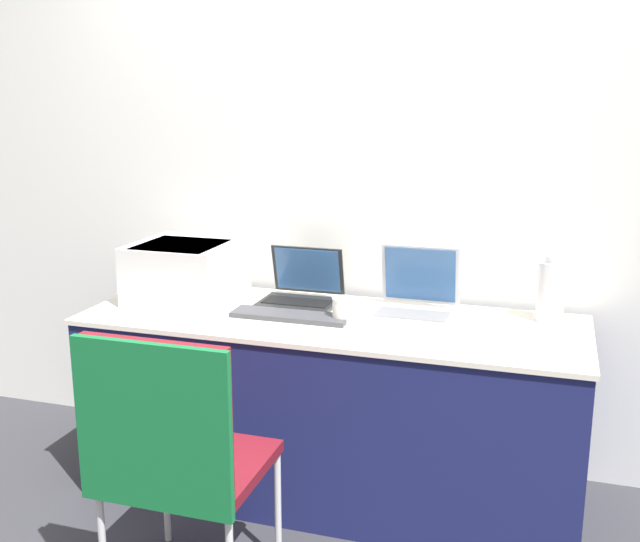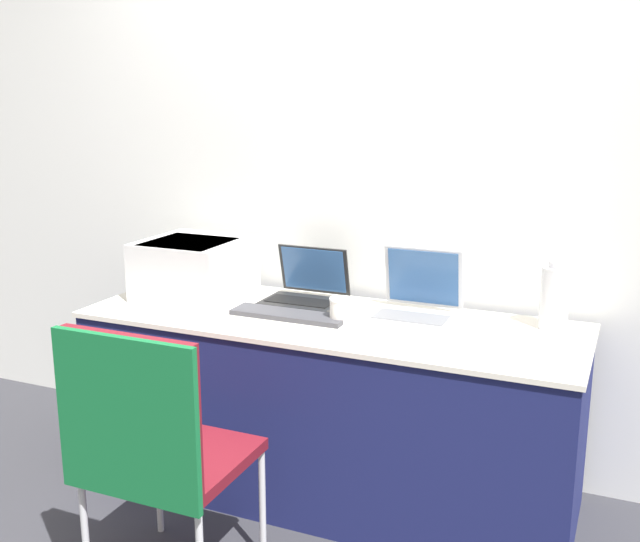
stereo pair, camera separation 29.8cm
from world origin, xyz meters
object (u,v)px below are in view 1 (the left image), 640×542
at_px(coffee_cup, 343,309).
at_px(chair, 171,444).
at_px(printer, 186,269).
at_px(laptop_left, 301,291).
at_px(metal_pitcher, 551,290).
at_px(external_keyboard, 290,316).
at_px(laptop_right, 415,300).

relative_size(coffee_cup, chair, 0.10).
xyz_separation_m(printer, laptop_left, (0.49, 0.10, -0.08)).
distance_m(printer, metal_pitcher, 1.51).
height_order(printer, coffee_cup, printer).
bearing_deg(laptop_left, coffee_cup, -40.75).
bearing_deg(external_keyboard, metal_pitcher, 15.27).
xyz_separation_m(laptop_right, chair, (-0.56, -1.01, -0.23)).
xyz_separation_m(laptop_left, metal_pitcher, (1.01, 0.04, 0.08)).
height_order(external_keyboard, metal_pitcher, metal_pitcher).
relative_size(laptop_left, laptop_right, 0.99).
xyz_separation_m(external_keyboard, metal_pitcher, (0.98, 0.27, 0.12)).
bearing_deg(external_keyboard, laptop_right, 23.78).
bearing_deg(printer, coffee_cup, -8.17).
height_order(laptop_right, chair, laptop_right).
bearing_deg(metal_pitcher, coffee_cup, -162.41).
xyz_separation_m(laptop_left, external_keyboard, (0.03, -0.23, -0.04)).
xyz_separation_m(laptop_left, chair, (-0.07, -1.04, -0.23)).
height_order(printer, metal_pitcher, metal_pitcher).
distance_m(laptop_left, external_keyboard, 0.24).
distance_m(printer, chair, 1.07).
bearing_deg(metal_pitcher, external_keyboard, -164.73).
relative_size(printer, laptop_right, 1.33).
height_order(coffee_cup, chair, chair).
bearing_deg(coffee_cup, chair, -110.39).
relative_size(laptop_left, chair, 0.34).
height_order(printer, chair, printer).
height_order(external_keyboard, chair, chair).
xyz_separation_m(coffee_cup, metal_pitcher, (0.77, 0.24, 0.08)).
xyz_separation_m(printer, chair, (0.42, -0.94, -0.31)).
distance_m(external_keyboard, chair, 0.84).
bearing_deg(chair, metal_pitcher, 44.90).
bearing_deg(chair, coffee_cup, 69.61).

